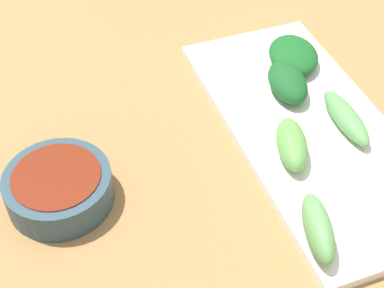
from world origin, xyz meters
TOP-DOWN VIEW (x-y plane):
  - tabletop at (0.00, 0.00)m, footprint 2.10×2.10m
  - sauce_bowl at (-0.17, -0.03)m, footprint 0.10×0.10m
  - serving_plate at (0.10, -0.03)m, footprint 0.16×0.36m
  - broccoli_leafy_0 at (0.10, 0.03)m, footprint 0.05×0.07m
  - broccoli_leafy_1 at (0.13, 0.08)m, footprint 0.07×0.09m
  - broccoli_stalk_2 at (0.03, -0.16)m, footprint 0.04×0.08m
  - broccoli_stalk_3 at (0.13, -0.04)m, footprint 0.03×0.09m
  - broccoli_stalk_5 at (0.06, -0.06)m, footprint 0.05×0.08m

SIDE VIEW (x-z plane):
  - tabletop at x=0.00m, z-range 0.00..0.02m
  - serving_plate at x=0.10m, z-range 0.02..0.03m
  - sauce_bowl at x=-0.17m, z-range 0.02..0.06m
  - broccoli_stalk_3 at x=0.13m, z-range 0.03..0.05m
  - broccoli_leafy_1 at x=0.13m, z-range 0.03..0.06m
  - broccoli_stalk_5 at x=0.06m, z-range 0.03..0.06m
  - broccoli_leafy_0 at x=0.10m, z-range 0.03..0.06m
  - broccoli_stalk_2 at x=0.03m, z-range 0.03..0.06m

